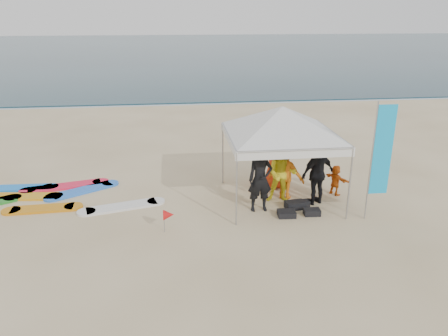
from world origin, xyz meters
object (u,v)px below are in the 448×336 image
person_yellow (282,174)px  person_orange_b (275,159)px  surfboard_spread (47,196)px  person_black_a (260,179)px  person_orange_a (286,171)px  person_seated (335,180)px  canopy_tent (283,107)px  marker_pennant (169,215)px  person_black_b (318,173)px  feather_flag (381,152)px

person_yellow → person_orange_b: bearing=99.6°
person_orange_b → surfboard_spread: size_ratio=0.32×
person_black_a → person_orange_a: size_ratio=1.10×
person_seated → canopy_tent: canopy_tent is taller
marker_pennant → person_orange_a: bearing=27.0°
person_orange_b → surfboard_spread: person_orange_b is taller
person_orange_a → surfboard_spread: (-7.41, 0.92, -0.84)m
person_yellow → person_orange_a: size_ratio=1.03×
person_black_b → feather_flag: size_ratio=0.58×
person_black_b → marker_pennant: bearing=-5.7°
person_orange_b → feather_flag: (2.24, -2.61, 0.98)m
person_yellow → surfboard_spread: size_ratio=0.29×
person_black_a → surfboard_spread: size_ratio=0.32×
person_black_a → marker_pennant: bearing=-160.6°
person_orange_b → person_seated: person_orange_b is taller
person_black_a → person_seated: size_ratio=1.98×
person_black_b → person_orange_a: bearing=-54.6°
person_orange_a → person_orange_b: (-0.15, 0.91, 0.10)m
marker_pennant → surfboard_spread: bearing=144.1°
person_seated → person_black_b: bearing=96.1°
person_orange_a → person_seated: bearing=-142.4°
person_black_a → person_yellow: bearing=31.4°
person_yellow → feather_flag: (2.31, -1.43, 1.06)m
person_yellow → person_orange_b: size_ratio=0.92×
feather_flag → marker_pennant: feather_flag is taller
person_yellow → person_seated: 1.91m
person_orange_b → canopy_tent: (-0.08, -0.99, 1.93)m
person_black_a → person_orange_a: (0.98, 0.78, -0.09)m
person_black_a → feather_flag: bearing=-19.0°
person_yellow → person_seated: size_ratio=1.85×
person_yellow → canopy_tent: 2.01m
person_orange_a → person_black_b: size_ratio=0.91×
person_black_a → person_orange_b: 1.88m
person_orange_b → person_seated: (1.77, -0.83, -0.49)m
person_seated → person_black_a: bearing=78.7°
person_black_b → surfboard_spread: 8.39m
person_black_a → person_black_b: 1.81m
person_orange_b → person_orange_a: bearing=97.4°
person_black_a → person_yellow: 0.92m
feather_flag → canopy_tent: bearing=145.2°
person_black_a → marker_pennant: (-2.63, -1.05, -0.47)m
person_seated → person_orange_b: bearing=35.2°
person_yellow → surfboard_spread: person_yellow is taller
person_orange_b → marker_pennant: size_ratio=3.06×
person_yellow → person_seated: (1.83, 0.35, -0.41)m
person_yellow → canopy_tent: bearing=108.1°
person_orange_b → canopy_tent: canopy_tent is taller
person_yellow → person_black_a: bearing=-133.4°
person_seated → feather_flag: feather_flag is taller
person_black_a → person_black_b: size_ratio=1.01×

